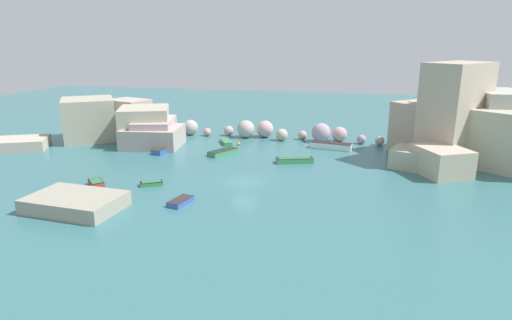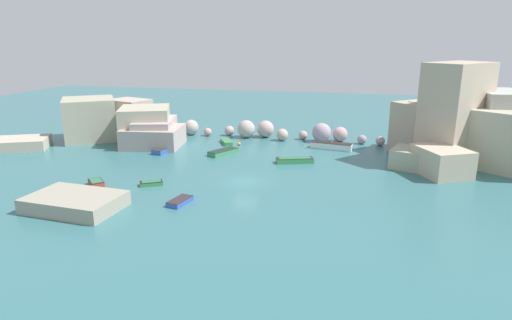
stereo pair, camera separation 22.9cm
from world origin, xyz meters
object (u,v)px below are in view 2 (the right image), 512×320
object	(u,v)px
moored_boat_1	(151,183)
channel_buoy	(239,144)
moored_boat_0	(332,146)
moored_boat_2	(226,142)
moored_boat_3	(163,150)
moored_boat_6	(295,160)
moored_boat_4	(223,152)
stone_dock	(75,202)
moored_boat_7	(180,201)
moored_boat_5	(96,183)

from	to	relation	value
moored_boat_1	channel_buoy	bearing A→B (deg)	47.22
moored_boat_0	moored_boat_2	world-z (taller)	moored_boat_0
moored_boat_3	moored_boat_6	xyz separation A→B (m)	(17.71, -0.84, 0.02)
moored_boat_4	channel_buoy	bearing A→B (deg)	20.91
stone_dock	moored_boat_1	distance (m)	8.37
channel_buoy	moored_boat_1	size ratio (longest dim) A/B	0.18
moored_boat_1	moored_boat_7	world-z (taller)	moored_boat_7
channel_buoy	moored_boat_6	size ratio (longest dim) A/B	0.10
moored_boat_2	moored_boat_3	size ratio (longest dim) A/B	0.98
stone_dock	moored_boat_5	bearing A→B (deg)	106.99
stone_dock	moored_boat_1	world-z (taller)	stone_dock
channel_buoy	moored_boat_2	xyz separation A→B (m)	(-2.06, 0.61, 0.02)
moored_boat_6	moored_boat_5	bearing A→B (deg)	-163.78
moored_boat_3	moored_boat_5	size ratio (longest dim) A/B	1.39
moored_boat_0	moored_boat_5	distance (m)	30.82
moored_boat_1	moored_boat_7	distance (m)	6.44
moored_boat_1	moored_boat_3	size ratio (longest dim) A/B	0.73
moored_boat_1	moored_boat_5	size ratio (longest dim) A/B	1.01
moored_boat_0	moored_boat_2	size ratio (longest dim) A/B	1.72
moored_boat_2	moored_boat_6	bearing A→B (deg)	-154.04
moored_boat_4	moored_boat_0	bearing A→B (deg)	-36.79
stone_dock	moored_boat_5	distance (m)	6.38
moored_boat_5	moored_boat_2	bearing A→B (deg)	116.37
moored_boat_1	moored_boat_3	world-z (taller)	moored_boat_3
moored_boat_7	moored_boat_2	bearing A→B (deg)	-161.34
moored_boat_6	channel_buoy	bearing A→B (deg)	122.70
moored_boat_4	moored_boat_1	bearing A→B (deg)	-165.02
moored_boat_3	moored_boat_6	distance (m)	17.73
stone_dock	moored_boat_0	size ratio (longest dim) A/B	1.38
moored_boat_2	moored_boat_4	world-z (taller)	moored_boat_4
moored_boat_0	moored_boat_2	distance (m)	14.88
moored_boat_0	moored_boat_1	size ratio (longest dim) A/B	2.31
stone_dock	moored_boat_3	size ratio (longest dim) A/B	2.33
moored_boat_2	moored_boat_4	size ratio (longest dim) A/B	0.76
moored_boat_1	moored_boat_6	xyz separation A→B (m)	(13.10, 11.77, 0.10)
stone_dock	moored_boat_4	size ratio (longest dim) A/B	1.80
moored_boat_0	channel_buoy	bearing A→B (deg)	-166.01
moored_boat_6	stone_dock	bearing A→B (deg)	-150.09
channel_buoy	moored_boat_3	world-z (taller)	moored_boat_3
stone_dock	moored_boat_6	world-z (taller)	stone_dock
moored_boat_0	moored_boat_1	bearing A→B (deg)	-121.00
moored_boat_1	moored_boat_4	xyz separation A→B (m)	(3.43, 13.62, 0.06)
moored_boat_2	moored_boat_4	distance (m)	5.88
stone_dock	moored_boat_1	size ratio (longest dim) A/B	3.20
moored_boat_3	moored_boat_6	world-z (taller)	moored_boat_6
moored_boat_0	moored_boat_2	xyz separation A→B (m)	(-14.88, -0.33, -0.20)
moored_boat_3	moored_boat_7	xyz separation A→B (m)	(9.52, -16.78, -0.09)
moored_boat_3	moored_boat_1	bearing A→B (deg)	-152.39
moored_boat_3	moored_boat_4	xyz separation A→B (m)	(8.04, 1.01, -0.02)
moored_boat_6	moored_boat_2	bearing A→B (deg)	126.08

